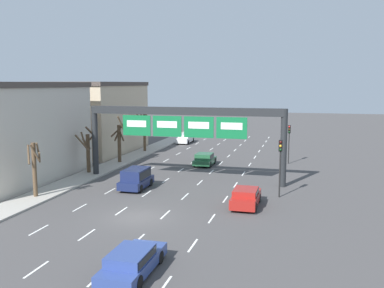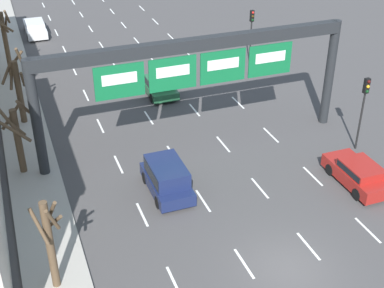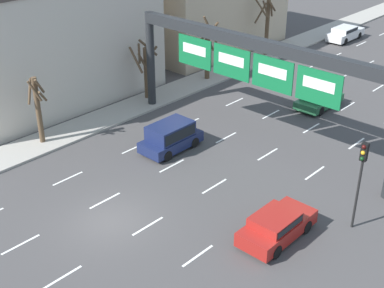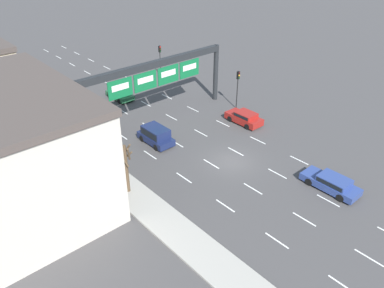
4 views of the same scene
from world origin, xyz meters
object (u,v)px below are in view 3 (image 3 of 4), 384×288
(traffic_light_near_gantry, at_px, (361,169))
(tree_bare_furthest, at_px, (38,106))
(car_green, at_px, (319,98))
(suv_navy, at_px, (171,135))
(car_red, at_px, (276,225))
(car_white, at_px, (345,33))
(tree_bare_closest, at_px, (208,48))
(sign_gantry, at_px, (255,63))
(tree_bare_third, at_px, (267,23))
(tree_bare_second, at_px, (145,68))

(traffic_light_near_gantry, relative_size, tree_bare_furthest, 1.06)
(car_green, bearing_deg, suv_navy, -105.47)
(car_red, xyz_separation_m, car_white, (-13.59, 31.55, -0.00))
(car_green, height_order, car_white, car_white)
(suv_navy, distance_m, tree_bare_closest, 12.59)
(suv_navy, bearing_deg, sign_gantry, 51.45)
(tree_bare_third, bearing_deg, car_green, -35.73)
(car_white, distance_m, tree_bare_furthest, 33.72)
(tree_bare_third, bearing_deg, car_red, -53.01)
(tree_bare_second, xyz_separation_m, tree_bare_furthest, (0.50, -9.42, 0.05))
(car_green, height_order, tree_bare_furthest, tree_bare_furthest)
(sign_gantry, relative_size, car_red, 4.45)
(car_red, relative_size, car_white, 0.87)
(car_red, relative_size, car_green, 1.07)
(tree_bare_second, bearing_deg, suv_navy, -32.54)
(car_red, bearing_deg, sign_gantry, 134.36)
(car_white, relative_size, tree_bare_closest, 0.91)
(sign_gantry, relative_size, tree_bare_third, 3.56)
(car_red, height_order, suv_navy, suv_navy)
(suv_navy, bearing_deg, tree_bare_second, 147.46)
(tree_bare_third, bearing_deg, tree_bare_second, -91.47)
(car_red, bearing_deg, tree_bare_closest, 140.02)
(car_white, bearing_deg, tree_bare_third, -107.06)
(traffic_light_near_gantry, xyz_separation_m, tree_bare_closest, (-18.53, 10.43, -0.61))
(traffic_light_near_gantry, bearing_deg, tree_bare_second, 167.66)
(car_red, height_order, tree_bare_furthest, tree_bare_furthest)
(suv_navy, bearing_deg, car_green, 74.53)
(car_green, distance_m, tree_bare_second, 12.79)
(car_white, distance_m, tree_bare_third, 10.32)
(sign_gantry, distance_m, tree_bare_second, 10.55)
(suv_navy, distance_m, tree_bare_third, 20.23)
(tree_bare_second, xyz_separation_m, tree_bare_third, (0.37, 14.53, 0.58))
(car_white, relative_size, traffic_light_near_gantry, 1.04)
(car_red, bearing_deg, tree_bare_second, 156.30)
(car_white, height_order, tree_bare_closest, tree_bare_closest)
(tree_bare_closest, bearing_deg, tree_bare_furthest, -90.40)
(traffic_light_near_gantry, bearing_deg, sign_gantry, 157.78)
(car_green, bearing_deg, tree_bare_second, -144.28)
(tree_bare_third, bearing_deg, suv_navy, -70.76)
(car_red, xyz_separation_m, tree_bare_furthest, (-16.41, -2.00, 1.83))
(traffic_light_near_gantry, bearing_deg, car_green, 127.41)
(sign_gantry, relative_size, suv_navy, 4.70)
(traffic_light_near_gantry, relative_size, tree_bare_second, 0.98)
(car_white, distance_m, traffic_light_near_gantry, 32.54)
(car_white, height_order, tree_bare_second, tree_bare_second)
(traffic_light_near_gantry, xyz_separation_m, tree_bare_second, (-19.14, 4.19, -0.78))
(suv_navy, distance_m, traffic_light_near_gantry, 12.37)
(tree_bare_furthest, bearing_deg, car_white, 85.20)
(car_red, distance_m, tree_bare_closest, 21.35)
(car_red, distance_m, suv_navy, 10.34)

